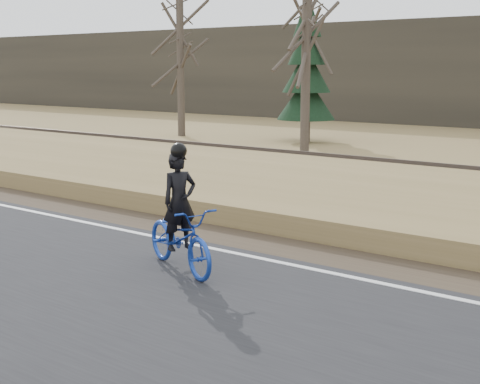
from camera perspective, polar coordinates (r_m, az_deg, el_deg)
The scene contains 12 objects.
ground at distance 12.72m, azimuth -7.19°, elevation -4.41°, with size 120.00×120.00×0.00m, color olive.
road at distance 11.13m, azimuth -16.21°, elevation -6.79°, with size 120.00×6.00×0.06m, color black.
edge_line at distance 12.85m, azimuth -6.58°, elevation -3.95°, with size 120.00×0.12×0.01m, color silver.
shoulder at distance 13.58m, azimuth -3.68°, elevation -3.30°, with size 120.00×1.60×0.04m, color #473A2B.
embankment at distance 15.88m, azimuth 3.35°, elevation -0.52°, with size 120.00×5.00×0.44m, color olive.
ballast at distance 19.12m, azimuth 9.66°, elevation 1.25°, with size 120.00×3.00×0.45m, color slate.
railroad at distance 19.07m, azimuth 9.69°, elevation 2.15°, with size 120.00×2.40×0.29m.
cyclist at distance 10.71m, azimuth -5.14°, elevation -3.30°, with size 2.16×1.40×2.06m.
bare_tree_far_left at distance 32.59m, azimuth -5.09°, elevation 10.59°, with size 0.36×0.36×6.62m, color #51463B.
bare_tree_left at distance 29.97m, azimuth 5.80°, elevation 12.47°, with size 0.36×0.36×8.59m, color #51463B.
bare_tree_near_left at distance 25.68m, azimuth 5.65°, elevation 10.98°, with size 0.36×0.36×6.95m, color #51463B.
conifer at distance 30.17m, azimuth 5.71°, elevation 10.16°, with size 2.60×2.60×6.52m.
Camera 1 is at (8.58, -8.81, 3.27)m, focal length 50.00 mm.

